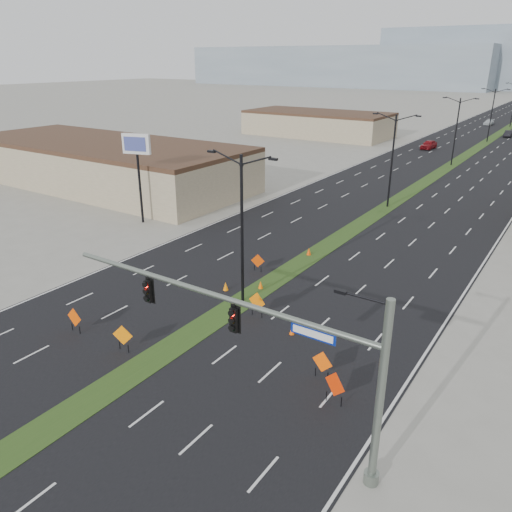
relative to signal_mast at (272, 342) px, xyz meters
The scene contains 25 objects.
ground 10.01m from the signal_mast, 166.85° to the right, with size 600.00×600.00×0.00m, color gray.
road_surface 98.49m from the signal_mast, 94.99° to the left, with size 25.00×400.00×0.02m, color black.
median_strip 98.49m from the signal_mast, 94.99° to the left, with size 2.00×400.00×0.04m, color #264318.
building_sw_near 51.83m from the signal_mast, 147.26° to the left, with size 40.00×16.00×5.00m, color tan.
building_sw_far 92.41m from the signal_mast, 116.04° to the left, with size 30.00×14.00×4.50m, color tan.
mesa_west 306.35m from the signal_mast, 114.82° to the left, with size 180.00×50.00×22.00m, color gray.
signal_mast is the anchor object (origin of this frame).
streetlight_0 13.18m from the signal_mast, 130.54° to the left, with size 5.15×0.24×10.02m.
streetlight_1 38.96m from the signal_mast, 102.69° to the left, with size 5.15×0.24×10.02m.
streetlight_2 66.56m from the signal_mast, 97.39° to the left, with size 5.15×0.24×10.02m.
streetlight_3 94.39m from the signal_mast, 95.20° to the left, with size 5.15×0.24×10.02m.
car_left 80.75m from the signal_mast, 101.30° to the left, with size 1.86×4.61×1.57m, color maroon.
car_mid 103.55m from the signal_mast, 93.42° to the left, with size 1.40×4.02×1.33m, color black.
car_far 123.66m from the signal_mast, 96.29° to the left, with size 1.80×4.42×1.28m, color silver.
construction_sign_0 15.08m from the signal_mast, behind, with size 1.21×0.05×1.62m.
construction_sign_1 11.29m from the signal_mast, behind, with size 1.16×0.45×1.63m.
construction_sign_2 18.65m from the signal_mast, 125.40° to the left, with size 1.02×0.39×1.42m.
construction_sign_3 11.58m from the signal_mast, 126.80° to the left, with size 1.27×0.14×1.70m.
construction_sign_4 6.35m from the signal_mast, 90.76° to the left, with size 1.20×0.20×1.61m.
construction_sign_5 5.32m from the signal_mast, 69.15° to the left, with size 1.25×0.56×1.79m.
cone_0 15.70m from the signal_mast, 124.99° to the left, with size 0.36×0.36×0.60m, color #FF6705.
cone_1 15.70m from the signal_mast, 134.55° to the left, with size 0.39×0.39×0.64m, color orange.
cone_2 9.89m from the signal_mast, 113.89° to the left, with size 0.32×0.32×0.53m, color #FF5A05.
cone_3 22.40m from the signal_mast, 113.83° to the left, with size 0.40×0.40×0.66m, color #ED4504.
pole_sign_west 33.10m from the signal_mast, 145.30° to the left, with size 2.85×1.15×8.80m.
Camera 1 is at (17.74, -12.84, 15.45)m, focal length 35.00 mm.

